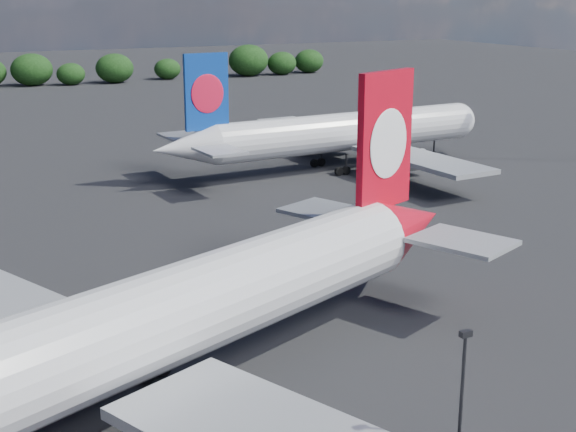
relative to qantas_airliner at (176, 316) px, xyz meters
name	(u,v)px	position (x,y,z in m)	size (l,w,h in m)	color
qantas_airliner	(176,316)	(0.00, 0.00, 0.00)	(53.17, 51.20, 18.12)	silver
china_southern_airliner	(336,134)	(40.21, 52.37, -0.48)	(50.65, 48.16, 16.53)	silver
apron_lamp_post	(461,413)	(8.13, -15.86, -0.23)	(0.55, 0.30, 9.31)	black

